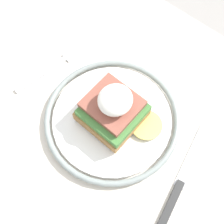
{
  "coord_description": "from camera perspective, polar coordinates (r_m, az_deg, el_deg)",
  "views": [
    {
      "loc": [
        0.13,
        -0.1,
        1.2
      ],
      "look_at": [
        0.01,
        0.04,
        0.78
      ],
      "focal_mm": 45.0,
      "sensor_mm": 36.0,
      "label": 1
    }
  ],
  "objects": [
    {
      "name": "ground_plane",
      "position": [
        1.21,
        -1.89,
        -16.29
      ],
      "size": [
        6.0,
        6.0,
        0.0
      ],
      "primitive_type": "plane",
      "color": "#9E9993"
    },
    {
      "name": "dining_table",
      "position": [
        0.62,
        -3.6,
        -8.79
      ],
      "size": [
        0.89,
        0.66,
        0.74
      ],
      "color": "beige",
      "rests_on": "ground_plane"
    },
    {
      "name": "plate",
      "position": [
        0.48,
        0.0,
        -1.31
      ],
      "size": [
        0.23,
        0.23,
        0.02
      ],
      "color": "white",
      "rests_on": "dining_table"
    },
    {
      "name": "sandwich",
      "position": [
        0.45,
        0.34,
        0.53
      ],
      "size": [
        0.13,
        0.1,
        0.08
      ],
      "color": "#9E703D",
      "rests_on": "plate"
    },
    {
      "name": "fork",
      "position": [
        0.55,
        -11.94,
        8.96
      ],
      "size": [
        0.04,
        0.15,
        0.0
      ],
      "color": "silver",
      "rests_on": "dining_table"
    },
    {
      "name": "knife",
      "position": [
        0.47,
        13.55,
        -14.19
      ],
      "size": [
        0.05,
        0.19,
        0.01
      ],
      "color": "#2D2D2D",
      "rests_on": "dining_table"
    }
  ]
}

